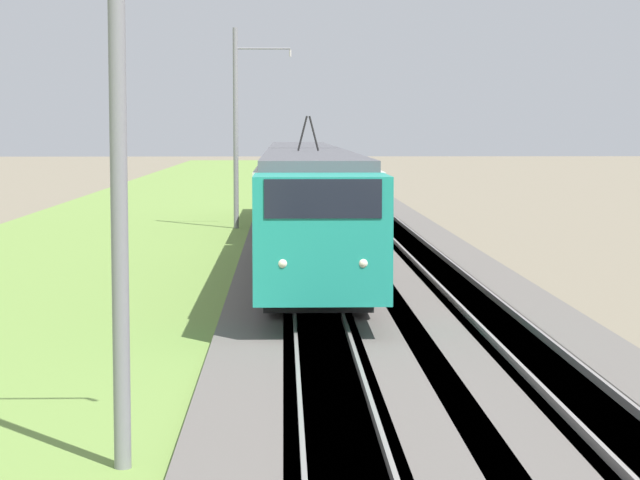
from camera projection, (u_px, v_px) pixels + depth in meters
The scene contains 8 objects.
ballast_main at pixel (300, 224), 57.10m from camera, with size 240.00×4.40×0.30m.
ballast_adjacent at pixel (384, 224), 57.22m from camera, with size 240.00×4.40×0.30m.
track_main at pixel (300, 224), 57.10m from camera, with size 240.00×1.57×0.45m.
track_adjacent at pixel (384, 224), 57.22m from camera, with size 240.00×1.57×0.45m.
grass_verge at pixel (143, 226), 56.90m from camera, with size 240.00×13.28×0.12m.
passenger_train at pixel (304, 190), 45.54m from camera, with size 42.12×2.89×4.89m.
catenary_mast_near at pixel (123, 126), 15.69m from camera, with size 0.22×2.56×8.76m.
catenary_mast_mid at pixel (237, 127), 54.65m from camera, with size 0.22×2.56×8.90m.
Camera 1 is at (-6.95, 0.77, 4.48)m, focal length 70.00 mm.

